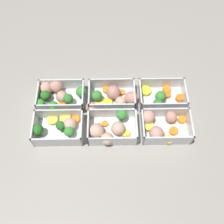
# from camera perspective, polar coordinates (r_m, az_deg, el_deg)

# --- Properties ---
(ground_plane) EXTENTS (4.00, 4.00, 0.00)m
(ground_plane) POSITION_cam_1_polar(r_m,az_deg,el_deg) (0.90, 0.00, -0.59)
(ground_plane) COLOR gray
(container_near_left) EXTENTS (0.16, 0.11, 0.06)m
(container_near_left) POSITION_cam_1_polar(r_m,az_deg,el_deg) (0.93, 10.65, 3.31)
(container_near_left) COLOR white
(container_near_left) RESTS_ON ground_plane
(container_near_center) EXTENTS (0.19, 0.13, 0.06)m
(container_near_center) POSITION_cam_1_polar(r_m,az_deg,el_deg) (0.91, 0.03, 3.14)
(container_near_center) COLOR white
(container_near_center) RESTS_ON ground_plane
(container_near_right) EXTENTS (0.17, 0.13, 0.06)m
(container_near_right) POSITION_cam_1_polar(r_m,az_deg,el_deg) (0.93, -11.61, 3.59)
(container_near_right) COLOR white
(container_near_right) RESTS_ON ground_plane
(container_far_left) EXTENTS (0.17, 0.13, 0.06)m
(container_far_left) POSITION_cam_1_polar(r_m,az_deg,el_deg) (0.88, 10.65, -2.93)
(container_far_left) COLOR white
(container_far_left) RESTS_ON ground_plane
(container_far_center) EXTENTS (0.16, 0.12, 0.06)m
(container_far_center) POSITION_cam_1_polar(r_m,az_deg,el_deg) (0.85, -0.29, -3.74)
(container_far_center) COLOR white
(container_far_center) RESTS_ON ground_plane
(container_far_right) EXTENTS (0.16, 0.12, 0.06)m
(container_far_right) POSITION_cam_1_polar(r_m,az_deg,el_deg) (0.87, -11.26, -3.23)
(container_far_right) COLOR white
(container_far_right) RESTS_ON ground_plane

